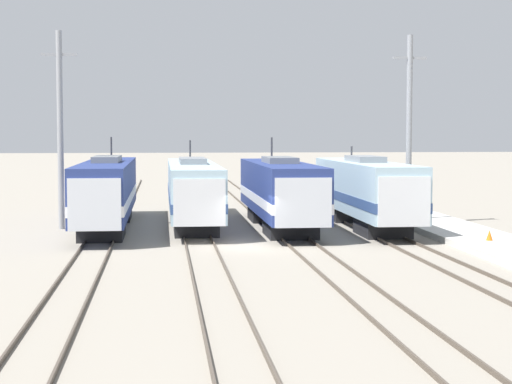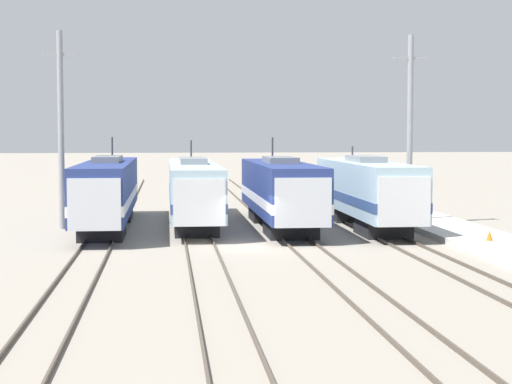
{
  "view_description": "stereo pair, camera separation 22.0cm",
  "coord_description": "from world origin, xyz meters",
  "views": [
    {
      "loc": [
        -4.37,
        -41.84,
        5.65
      ],
      "look_at": [
        0.43,
        1.97,
        2.59
      ],
      "focal_mm": 60.0,
      "sensor_mm": 36.0,
      "label": 1
    },
    {
      "loc": [
        -4.15,
        -41.86,
        5.65
      ],
      "look_at": [
        0.43,
        1.97,
        2.59
      ],
      "focal_mm": 60.0,
      "sensor_mm": 36.0,
      "label": 2
    }
  ],
  "objects": [
    {
      "name": "rail_pair_far_left",
      "position": [
        -7.62,
        0.0,
        0.07
      ],
      "size": [
        1.5,
        120.0,
        0.15
      ],
      "color": "#4C4238",
      "rests_on": "ground_plane"
    },
    {
      "name": "rail_pair_center_right",
      "position": [
        2.54,
        0.0,
        0.07
      ],
      "size": [
        1.51,
        120.0,
        0.15
      ],
      "color": "#4C4238",
      "rests_on": "ground_plane"
    },
    {
      "name": "locomotive_far_right",
      "position": [
        7.62,
        7.48,
        2.2
      ],
      "size": [
        2.96,
        16.79,
        4.79
      ],
      "color": "#232326",
      "rests_on": "ground_plane"
    },
    {
      "name": "locomotive_far_left",
      "position": [
        -7.62,
        8.61,
        2.2
      ],
      "size": [
        2.8,
        19.65,
        5.38
      ],
      "color": "black",
      "rests_on": "ground_plane"
    },
    {
      "name": "platform",
      "position": [
        11.88,
        0.0,
        0.17
      ],
      "size": [
        4.0,
        120.0,
        0.33
      ],
      "color": "beige",
      "rests_on": "ground_plane"
    },
    {
      "name": "rail_pair_far_right",
      "position": [
        7.62,
        0.0,
        0.07
      ],
      "size": [
        1.5,
        120.0,
        0.15
      ],
      "color": "#4C4238",
      "rests_on": "ground_plane"
    },
    {
      "name": "traffic_cone",
      "position": [
        11.67,
        -1.41,
        0.6
      ],
      "size": [
        0.33,
        0.33,
        0.52
      ],
      "color": "orange",
      "rests_on": "platform"
    },
    {
      "name": "rail_pair_center_left",
      "position": [
        -2.54,
        0.0,
        0.07
      ],
      "size": [
        1.51,
        120.0,
        0.15
      ],
      "color": "#4C4238",
      "rests_on": "ground_plane"
    },
    {
      "name": "locomotive_center_left",
      "position": [
        -2.54,
        10.25,
        2.12
      ],
      "size": [
        2.89,
        19.76,
        5.15
      ],
      "color": "#232326",
      "rests_on": "ground_plane"
    },
    {
      "name": "ground_plane",
      "position": [
        0.0,
        0.0,
        0.0
      ],
      "size": [
        400.0,
        400.0,
        0.0
      ],
      "primitive_type": "plane",
      "color": "gray"
    },
    {
      "name": "locomotive_center_right",
      "position": [
        2.54,
        7.87,
        2.17
      ],
      "size": [
        3.13,
        17.2,
        5.36
      ],
      "color": "black",
      "rests_on": "ground_plane"
    },
    {
      "name": "catenary_tower_right",
      "position": [
        10.62,
        9.12,
        5.94
      ],
      "size": [
        2.11,
        0.35,
        11.57
      ],
      "color": "gray",
      "rests_on": "ground_plane"
    },
    {
      "name": "catenary_tower_left",
      "position": [
        -10.3,
        9.12,
        5.94
      ],
      "size": [
        2.11,
        0.35,
        11.57
      ],
      "color": "gray",
      "rests_on": "ground_plane"
    }
  ]
}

